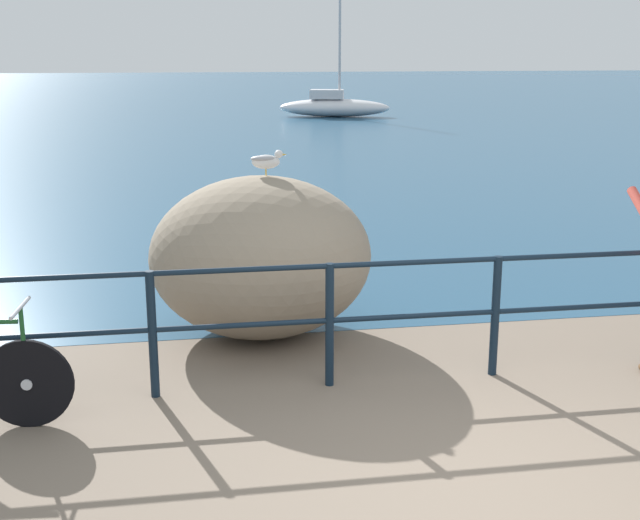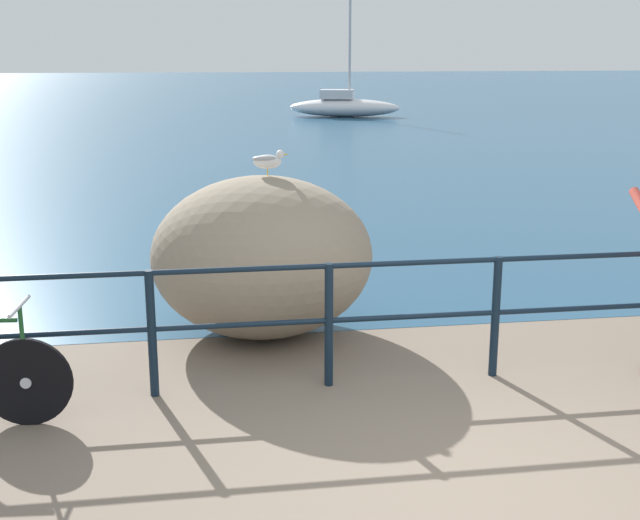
# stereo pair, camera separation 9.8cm
# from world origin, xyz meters

# --- Properties ---
(ground_plane) EXTENTS (120.00, 120.00, 0.10)m
(ground_plane) POSITION_xyz_m (0.00, 20.00, -0.05)
(ground_plane) COLOR #756656
(sea_surface) EXTENTS (120.00, 90.00, 0.01)m
(sea_surface) POSITION_xyz_m (0.00, 48.17, 0.00)
(sea_surface) COLOR navy
(sea_surface) RESTS_ON ground_plane
(promenade_railing) EXTENTS (9.79, 0.07, 1.02)m
(promenade_railing) POSITION_xyz_m (0.00, 1.89, 0.64)
(promenade_railing) COLOR black
(promenade_railing) RESTS_ON ground_plane
(breakwater_boulder_main) EXTENTS (2.08, 1.94, 1.51)m
(breakwater_boulder_main) POSITION_xyz_m (-1.11, 3.24, 0.76)
(breakwater_boulder_main) COLOR gray
(breakwater_boulder_main) RESTS_ON ground
(seagull) EXTENTS (0.34, 0.14, 0.23)m
(seagull) POSITION_xyz_m (-1.04, 3.31, 1.65)
(seagull) COLOR gold
(seagull) RESTS_ON breakwater_boulder_main
(sailboat) EXTENTS (4.59, 2.44, 4.90)m
(sailboat) POSITION_xyz_m (4.25, 28.60, 0.42)
(sailboat) COLOR white
(sailboat) RESTS_ON sea_surface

